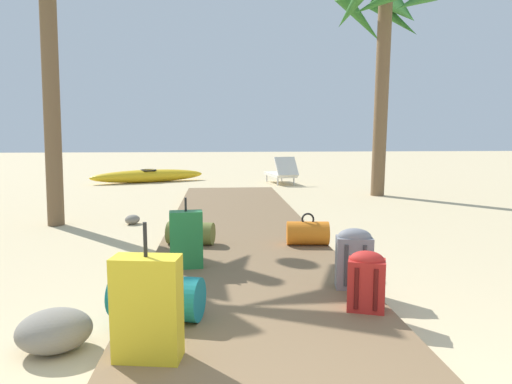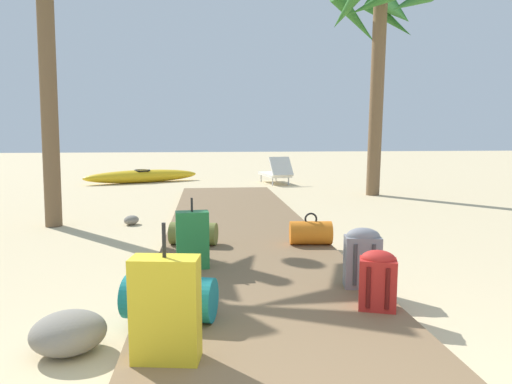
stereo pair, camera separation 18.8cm
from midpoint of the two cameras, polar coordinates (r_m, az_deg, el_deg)
The scene contains 14 objects.
ground_plane at distance 5.93m, azimuth -2.08°, elevation -7.21°, with size 60.00×60.00×0.00m, color #D1BA8C.
boardwalk at distance 6.91m, azimuth -2.69°, elevation -4.77°, with size 2.13×10.15×0.08m, color brown.
duffel_bag_teal at distance 3.65m, azimuth -12.11°, elevation -12.69°, with size 0.75×0.50×0.45m.
backpack_grey at distance 4.34m, azimuth 11.82°, elevation -7.77°, with size 0.35×0.26×0.55m.
suitcase_green at distance 4.89m, azimuth -8.97°, elevation -5.86°, with size 0.35×0.20×0.74m.
backpack_red at distance 3.85m, azimuth 13.45°, elevation -10.35°, with size 0.34×0.28×0.48m.
suitcase_yellow at distance 3.00m, azimuth -12.92°, elevation -13.97°, with size 0.44×0.26×0.87m.
duffel_bag_olive at distance 5.92m, azimuth -8.64°, elevation -5.08°, with size 0.63×0.41×0.40m.
duffel_bag_orange at distance 5.90m, azimuth 5.87°, elevation -5.02°, with size 0.55×0.35×0.41m.
palm_tree_far_right at distance 11.45m, azimuth 14.37°, elevation 18.06°, with size 2.32×2.44×4.82m.
lounge_chair at distance 13.47m, azimuth 2.09°, elevation 2.41°, with size 0.86×1.61×0.80m.
kayak at distance 14.24m, azimuth -14.26°, elevation 1.91°, with size 3.37×1.81×0.39m.
rock_left_mid at distance 7.80m, azimuth -15.83°, elevation -3.36°, with size 0.27×0.22×0.15m, color gray.
rock_left_far at distance 3.54m, azimuth -23.65°, elevation -15.66°, with size 0.43×0.50×0.29m, color gray.
Camera 2 is at (-0.50, -1.66, 1.49)m, focal length 32.33 mm.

